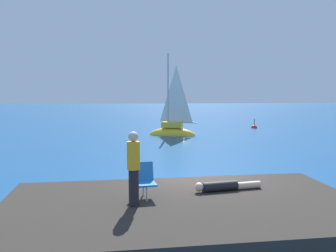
# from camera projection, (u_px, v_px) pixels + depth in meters

# --- Properties ---
(ground_plane) EXTENTS (160.00, 160.00, 0.00)m
(ground_plane) POSITION_uv_depth(u_px,v_px,m) (197.00, 209.00, 10.96)
(ground_plane) COLOR navy
(shore_ledge) EXTENTS (8.40, 5.17, 1.05)m
(shore_ledge) POSITION_uv_depth(u_px,v_px,m) (183.00, 225.00, 8.27)
(shore_ledge) COLOR #2D2823
(shore_ledge) RESTS_ON ground
(boulder_seaward) EXTENTS (1.25, 1.48, 1.01)m
(boulder_seaward) POSITION_uv_depth(u_px,v_px,m) (68.00, 212.00, 10.67)
(boulder_seaward) COLOR #2A2B24
(boulder_seaward) RESTS_ON ground
(boulder_inland) EXTENTS (1.47, 1.29, 0.92)m
(boulder_inland) POSITION_uv_depth(u_px,v_px,m) (184.00, 208.00, 11.03)
(boulder_inland) COLOR #2D2A1F
(boulder_inland) RESTS_ON ground
(sailboat_near) EXTENTS (3.83, 2.26, 6.90)m
(sailboat_near) POSITION_uv_depth(u_px,v_px,m) (173.00, 131.00, 28.32)
(sailboat_near) COLOR yellow
(sailboat_near) RESTS_ON ground
(person_sunbather) EXTENTS (1.74, 0.53, 0.25)m
(person_sunbather) POSITION_uv_depth(u_px,v_px,m) (225.00, 186.00, 9.15)
(person_sunbather) COLOR black
(person_sunbather) RESTS_ON shore_ledge
(person_standing) EXTENTS (0.28, 0.28, 1.62)m
(person_standing) POSITION_uv_depth(u_px,v_px,m) (134.00, 166.00, 7.89)
(person_standing) COLOR black
(person_standing) RESTS_ON shore_ledge
(beach_chair) EXTENTS (0.57, 0.67, 0.80)m
(beach_chair) POSITION_uv_depth(u_px,v_px,m) (144.00, 179.00, 8.57)
(beach_chair) COLOR blue
(beach_chair) RESTS_ON shore_ledge
(marker_buoy) EXTENTS (0.56, 0.56, 1.13)m
(marker_buoy) POSITION_uv_depth(u_px,v_px,m) (254.00, 128.00, 33.70)
(marker_buoy) COLOR red
(marker_buoy) RESTS_ON ground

